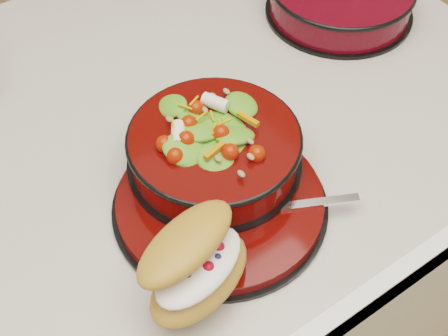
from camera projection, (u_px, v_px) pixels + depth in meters
island_counter at (130, 313)px, 1.14m from camera, size 1.24×0.74×0.90m
dinner_plate at (221, 202)px, 0.73m from camera, size 0.26×0.26×0.02m
salad_bowl at (214, 144)px, 0.73m from camera, size 0.21×0.21×0.09m
croissant at (196, 263)px, 0.62m from camera, size 0.15×0.12×0.08m
fork at (292, 206)px, 0.72m from camera, size 0.14×0.08×0.00m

